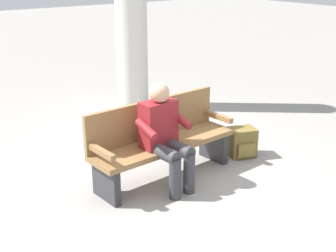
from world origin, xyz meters
The scene contains 4 objects.
ground_plane centered at (0.00, 0.00, 0.00)m, with size 40.00×40.00×0.00m, color gray.
bench_near centered at (0.00, -0.07, 0.46)m, with size 1.83×0.60×0.90m.
person_seated centered at (0.12, 0.17, 0.63)m, with size 0.59×0.59×1.18m.
backpack centered at (-1.17, 0.08, 0.19)m, with size 0.40×0.38×0.38m.
Camera 1 is at (2.79, 3.87, 2.39)m, focal length 48.34 mm.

